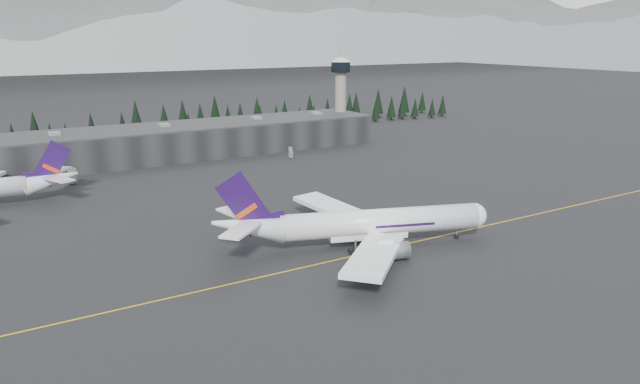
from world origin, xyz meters
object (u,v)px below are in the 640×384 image
terminal (190,140)px  jet_main (356,224)px  gse_vehicle_a (73,182)px  control_tower (341,89)px  gse_vehicle_b (291,156)px

terminal → jet_main: 122.14m
gse_vehicle_a → control_tower: bearing=21.0°
gse_vehicle_b → terminal: bearing=-148.9°
jet_main → gse_vehicle_a: (-48.33, 94.78, -4.64)m
gse_vehicle_a → gse_vehicle_b: size_ratio=1.23×
jet_main → gse_vehicle_a: size_ratio=11.04×
control_tower → jet_main: bearing=-121.1°
terminal → gse_vehicle_b: size_ratio=34.01×
terminal → jet_main: size_ratio=2.51×
control_tower → gse_vehicle_a: (-123.70, -30.35, -22.60)m
jet_main → gse_vehicle_b: jet_main is taller
control_tower → jet_main: size_ratio=0.59×
jet_main → gse_vehicle_a: bearing=136.0°
jet_main → gse_vehicle_a: 106.50m
terminal → jet_main: jet_main is taller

